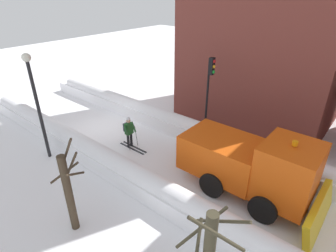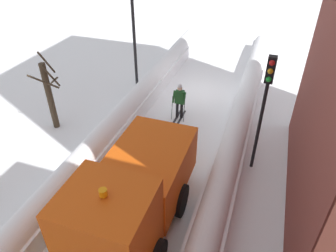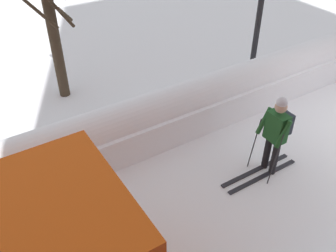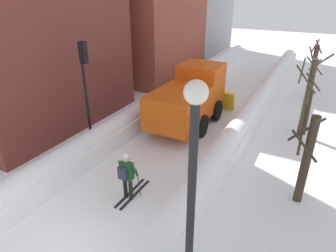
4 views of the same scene
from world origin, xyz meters
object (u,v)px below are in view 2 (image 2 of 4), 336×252
Objects in this scene: skier at (180,99)px; traffic_light_pole at (265,95)px; bare_tree_near at (50,94)px; street_lamp at (134,26)px; plow_truck at (133,196)px.

skier is 0.39× the size of traffic_light_pole.
skier is at bearing -34.31° from traffic_light_pole.
bare_tree_near is at bearing 26.87° from skier.
traffic_light_pole reaches higher than bare_tree_near.
street_lamp is at bearing -109.33° from bare_tree_near.
skier is at bearing -153.13° from bare_tree_near.
plow_truck is 7.07m from bare_tree_near.
traffic_light_pole is at bearing 145.69° from skier.
plow_truck is at bearing 113.42° from street_lamp.
bare_tree_near is (8.92, 0.05, -1.53)m from traffic_light_pole.
street_lamp reaches higher than skier.
skier is 0.47× the size of bare_tree_near.
traffic_light_pole is (-3.75, 2.56, 2.24)m from skier.
street_lamp is at bearing -37.06° from skier.
traffic_light_pole reaches higher than skier.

